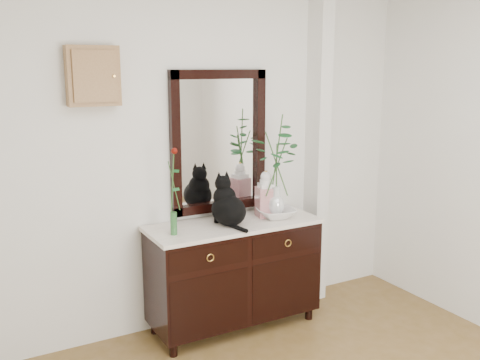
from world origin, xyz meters
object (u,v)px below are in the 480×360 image
lotus_bowl (276,213)px  ginger_jar (266,193)px  cat (229,201)px  sideboard (234,269)px

lotus_bowl → ginger_jar: 0.17m
cat → lotus_bowl: (0.42, -0.00, -0.15)m
lotus_bowl → ginger_jar: ginger_jar is taller
ginger_jar → lotus_bowl: bearing=-53.3°
ginger_jar → cat: bearing=-169.3°
lotus_bowl → ginger_jar: bearing=126.7°
sideboard → ginger_jar: (0.31, 0.03, 0.56)m
sideboard → lotus_bowl: lotus_bowl is taller
sideboard → cat: cat is taller
cat → ginger_jar: size_ratio=1.01×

